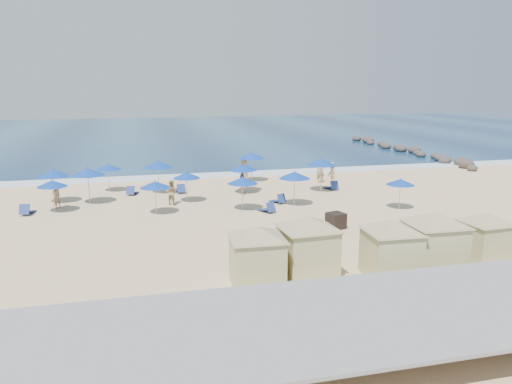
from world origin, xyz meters
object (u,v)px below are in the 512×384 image
at_px(cabana_1, 308,239).
at_px(umbrella_2, 108,167).
at_px(beachgoer_0, 57,196).
at_px(beachgoer_4, 244,170).
at_px(beachgoer_2, 242,182).
at_px(umbrella_8, 294,175).
at_px(beachgoer_3, 331,173).
at_px(umbrella_7, 245,167).
at_px(umbrella_11, 400,182).
at_px(trash_bin, 336,221).
at_px(umbrella_0, 88,172).
at_px(umbrella_9, 251,156).
at_px(umbrella_4, 158,164).
at_px(umbrella_6, 243,180).
at_px(cabana_3, 435,235).
at_px(cabana_2, 392,241).
at_px(beachgoer_1, 171,192).
at_px(umbrella_10, 321,162).
at_px(cabana_4, 486,231).
at_px(cabana_0, 257,248).
at_px(umbrella_3, 155,184).
at_px(umbrella_13, 53,173).
at_px(umbrella_1, 52,184).
at_px(umbrella_5, 186,175).
at_px(beachgoer_5, 320,172).

height_order(cabana_1, umbrella_2, cabana_1).
bearing_deg(beachgoer_0, cabana_1, 76.67).
bearing_deg(beachgoer_4, beachgoer_2, -60.76).
height_order(umbrella_8, beachgoer_3, umbrella_8).
distance_m(umbrella_7, beachgoer_4, 4.19).
height_order(umbrella_11, beachgoer_3, umbrella_11).
bearing_deg(trash_bin, beachgoer_2, 90.62).
bearing_deg(umbrella_0, umbrella_9, 22.08).
bearing_deg(umbrella_8, umbrella_4, 144.70).
relative_size(trash_bin, umbrella_11, 0.43).
relative_size(trash_bin, umbrella_6, 0.39).
bearing_deg(beachgoer_0, cabana_3, 85.90).
bearing_deg(beachgoer_0, cabana_2, 81.93).
distance_m(cabana_1, beachgoer_1, 15.14).
relative_size(umbrella_2, umbrella_8, 0.91).
bearing_deg(cabana_3, umbrella_4, 119.25).
relative_size(umbrella_0, umbrella_10, 0.97).
bearing_deg(umbrella_8, cabana_4, -67.88).
bearing_deg(cabana_0, beachgoer_0, 121.52).
height_order(cabana_0, cabana_2, cabana_2).
bearing_deg(umbrella_8, umbrella_2, 147.86).
bearing_deg(beachgoer_4, trash_bin, -38.82).
xyz_separation_m(umbrella_3, umbrella_13, (-6.55, 4.79, 0.17)).
distance_m(cabana_1, umbrella_1, 18.49).
relative_size(umbrella_3, umbrella_6, 0.97).
relative_size(umbrella_11, umbrella_13, 0.87).
relative_size(umbrella_5, beachgoer_4, 1.17).
bearing_deg(beachgoer_2, umbrella_2, 86.87).
bearing_deg(umbrella_7, umbrella_13, -177.87).
distance_m(umbrella_4, umbrella_13, 7.20).
relative_size(cabana_4, umbrella_3, 1.85).
height_order(umbrella_9, beachgoer_5, umbrella_9).
height_order(cabana_0, beachgoer_3, cabana_0).
distance_m(cabana_2, umbrella_0, 21.56).
bearing_deg(trash_bin, umbrella_4, 110.76).
distance_m(cabana_0, umbrella_13, 19.93).
height_order(beachgoer_1, beachgoer_4, beachgoer_4).
distance_m(umbrella_8, beachgoer_4, 9.39).
bearing_deg(beachgoer_2, cabana_0, -174.25).
bearing_deg(trash_bin, umbrella_6, 111.60).
relative_size(umbrella_2, umbrella_3, 1.00).
relative_size(trash_bin, cabana_2, 0.20).
bearing_deg(cabana_2, beachgoer_0, 133.38).
bearing_deg(umbrella_6, umbrella_4, 127.37).
xyz_separation_m(cabana_3, umbrella_9, (-2.83, 21.92, 0.51)).
bearing_deg(umbrella_5, cabana_2, -66.80).
bearing_deg(umbrella_0, umbrella_5, -9.57).
xyz_separation_m(cabana_2, beachgoer_3, (5.27, 19.16, -0.67)).
relative_size(umbrella_1, umbrella_3, 0.98).
distance_m(umbrella_1, umbrella_7, 13.65).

